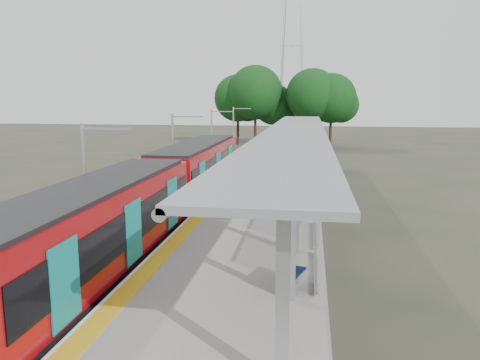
# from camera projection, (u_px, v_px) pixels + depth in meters

# --- Properties ---
(trackbed) EXTENTS (3.00, 70.00, 0.24)m
(trackbed) POSITION_uv_depth(u_px,v_px,m) (204.00, 193.00, 31.30)
(trackbed) COLOR #59544C
(trackbed) RESTS_ON ground
(platform) EXTENTS (6.00, 50.00, 1.00)m
(platform) POSITION_uv_depth(u_px,v_px,m) (271.00, 189.00, 30.58)
(platform) COLOR gray
(platform) RESTS_ON ground
(tactile_strip) EXTENTS (0.60, 50.00, 0.02)m
(tactile_strip) POSITION_uv_depth(u_px,v_px,m) (233.00, 180.00, 30.86)
(tactile_strip) COLOR gold
(tactile_strip) RESTS_ON platform
(end_fence) EXTENTS (6.00, 0.10, 1.20)m
(end_fence) POSITION_uv_depth(u_px,v_px,m) (289.00, 139.00, 54.69)
(end_fence) COLOR #9EA0A5
(end_fence) RESTS_ON platform
(train) EXTENTS (2.74, 27.60, 3.62)m
(train) POSITION_uv_depth(u_px,v_px,m) (161.00, 190.00, 22.14)
(train) COLOR black
(train) RESTS_ON ground
(canopy) EXTENTS (3.27, 38.00, 3.66)m
(canopy) POSITION_uv_depth(u_px,v_px,m) (295.00, 137.00, 25.99)
(canopy) COLOR #9EA0A5
(canopy) RESTS_ON platform
(pylon) EXTENTS (8.00, 4.00, 38.00)m
(pylon) POSITION_uv_depth(u_px,v_px,m) (293.00, 23.00, 79.16)
(pylon) COLOR #9EA0A5
(pylon) RESTS_ON ground
(tree_cluster) EXTENTS (19.03, 8.81, 10.71)m
(tree_cluster) POSITION_uv_depth(u_px,v_px,m) (281.00, 97.00, 62.07)
(tree_cluster) COLOR #382316
(tree_cluster) RESTS_ON ground
(catenary_masts) EXTENTS (2.08, 48.16, 5.40)m
(catenary_masts) POSITION_uv_depth(u_px,v_px,m) (174.00, 152.00, 30.10)
(catenary_masts) COLOR #9EA0A5
(catenary_masts) RESTS_ON ground
(bench_near) EXTENTS (0.83, 1.42, 0.93)m
(bench_near) POSITION_uv_depth(u_px,v_px,m) (289.00, 272.00, 13.29)
(bench_near) COLOR #0E1C48
(bench_near) RESTS_ON platform
(bench_mid) EXTENTS (0.90, 1.68, 1.10)m
(bench_mid) POSITION_uv_depth(u_px,v_px,m) (312.00, 199.00, 22.54)
(bench_mid) COLOR #0E1C48
(bench_mid) RESTS_ON platform
(bench_far) EXTENTS (0.91, 1.41, 0.93)m
(bench_far) POSITION_uv_depth(u_px,v_px,m) (312.00, 150.00, 44.80)
(bench_far) COLOR #0E1C48
(bench_far) RESTS_ON platform
(info_pillar_near) EXTENTS (0.44, 0.44, 1.95)m
(info_pillar_near) POSITION_uv_depth(u_px,v_px,m) (300.00, 193.00, 22.55)
(info_pillar_near) COLOR beige
(info_pillar_near) RESTS_ON platform
(info_pillar_far) EXTENTS (0.45, 0.45, 2.01)m
(info_pillar_far) POSITION_uv_depth(u_px,v_px,m) (299.00, 175.00, 27.84)
(info_pillar_far) COLOR beige
(info_pillar_far) RESTS_ON platform
(litter_bin) EXTENTS (0.57, 0.57, 0.88)m
(litter_bin) POSITION_uv_depth(u_px,v_px,m) (299.00, 204.00, 22.01)
(litter_bin) COLOR #9EA0A5
(litter_bin) RESTS_ON platform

